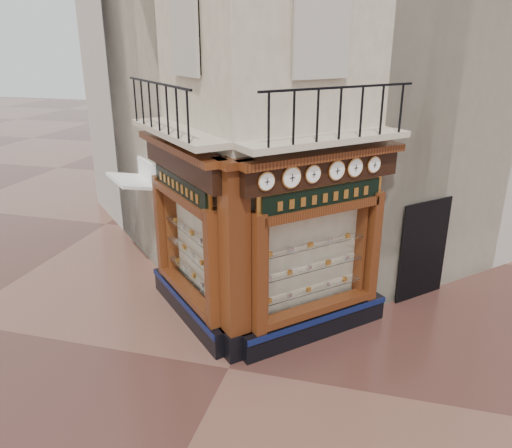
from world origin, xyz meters
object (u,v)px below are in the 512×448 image
(clock_d, at_px, (336,170))
(signboard_left, at_px, (181,186))
(clock_c, at_px, (313,174))
(clock_a, at_px, (266,181))
(clock_b, at_px, (291,177))
(clock_f, at_px, (374,165))
(corner_pilaster, at_px, (235,265))
(awning, at_px, (140,272))
(signboard_right, at_px, (323,197))
(clock_e, at_px, (355,168))

(clock_d, height_order, signboard_left, clock_d)
(signboard_left, bearing_deg, clock_c, -141.67)
(clock_a, relative_size, clock_b, 0.84)
(clock_b, bearing_deg, clock_f, 0.00)
(corner_pilaster, distance_m, clock_b, 1.96)
(clock_a, bearing_deg, signboard_left, 108.54)
(clock_b, relative_size, clock_f, 1.22)
(corner_pilaster, height_order, clock_d, corner_pilaster)
(corner_pilaster, height_order, awning, corner_pilaster)
(signboard_left, height_order, signboard_right, signboard_right)
(corner_pilaster, distance_m, awning, 5.05)
(corner_pilaster, xyz_separation_m, clock_b, (0.96, 0.36, 1.67))
(clock_e, bearing_deg, clock_d, -180.00)
(awning, height_order, signboard_right, signboard_right)
(clock_a, bearing_deg, clock_d, 0.00)
(clock_c, bearing_deg, clock_d, -0.00)
(clock_b, height_order, awning, clock_b)
(clock_b, relative_size, signboard_right, 0.19)
(clock_c, height_order, signboard_left, clock_c)
(clock_b, relative_size, clock_c, 1.17)
(clock_f, xyz_separation_m, signboard_right, (-0.87, -0.71, -0.52))
(corner_pilaster, bearing_deg, clock_f, -8.46)
(clock_e, xyz_separation_m, signboard_left, (-3.46, -0.38, -0.52))
(clock_d, bearing_deg, clock_b, 180.00)
(corner_pilaster, bearing_deg, clock_c, -16.91)
(clock_f, relative_size, awning, 0.21)
(signboard_left, bearing_deg, clock_f, -124.34)
(clock_e, bearing_deg, corner_pilaster, 169.88)
(clock_a, height_order, signboard_left, clock_a)
(clock_c, xyz_separation_m, clock_f, (1.04, 1.04, 0.00))
(clock_c, height_order, clock_d, clock_d)
(clock_a, bearing_deg, clock_b, -0.00)
(corner_pilaster, xyz_separation_m, clock_e, (1.99, 1.39, 1.67))
(signboard_right, bearing_deg, awning, 114.43)
(awning, bearing_deg, clock_b, -164.16)
(awning, bearing_deg, clock_c, -159.39)
(clock_e, height_order, signboard_right, clock_e)
(corner_pilaster, bearing_deg, clock_a, -45.90)
(awning, bearing_deg, clock_d, -154.19)
(corner_pilaster, distance_m, signboard_left, 2.12)
(clock_a, bearing_deg, corner_pilaster, 134.10)
(clock_a, height_order, awning, clock_a)
(clock_e, bearing_deg, awning, 119.74)
(corner_pilaster, xyz_separation_m, clock_a, (0.59, -0.01, 1.67))
(clock_c, bearing_deg, signboard_left, 128.33)
(clock_c, relative_size, signboard_right, 0.16)
(clock_d, bearing_deg, clock_e, 0.00)
(clock_e, distance_m, clock_f, 0.48)
(clock_a, relative_size, signboard_left, 0.17)
(clock_e, relative_size, signboard_left, 0.18)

